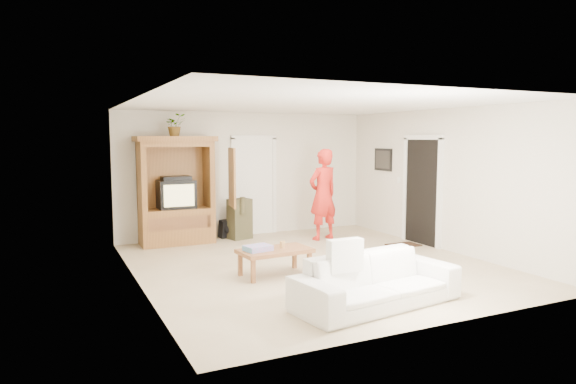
% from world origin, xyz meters
% --- Properties ---
extents(floor, '(6.00, 6.00, 0.00)m').
position_xyz_m(floor, '(0.00, 0.00, 0.00)').
color(floor, tan).
rests_on(floor, ground).
extents(ceiling, '(6.00, 6.00, 0.00)m').
position_xyz_m(ceiling, '(0.00, 0.00, 2.60)').
color(ceiling, white).
rests_on(ceiling, floor).
extents(wall_back, '(5.50, 0.00, 5.50)m').
position_xyz_m(wall_back, '(0.00, 3.00, 1.30)').
color(wall_back, silver).
rests_on(wall_back, floor).
extents(wall_front, '(5.50, 0.00, 5.50)m').
position_xyz_m(wall_front, '(0.00, -3.00, 1.30)').
color(wall_front, silver).
rests_on(wall_front, floor).
extents(wall_left, '(0.00, 6.00, 6.00)m').
position_xyz_m(wall_left, '(-2.75, 0.00, 1.30)').
color(wall_left, silver).
rests_on(wall_left, floor).
extents(wall_right, '(0.00, 6.00, 6.00)m').
position_xyz_m(wall_right, '(2.75, 0.00, 1.30)').
color(wall_right, silver).
rests_on(wall_right, floor).
extents(armoire, '(1.82, 1.14, 2.10)m').
position_xyz_m(armoire, '(-1.58, 2.66, 0.91)').
color(armoire, '#915A2C').
rests_on(armoire, floor).
extents(door_back, '(0.85, 0.05, 2.04)m').
position_xyz_m(door_back, '(0.15, 2.97, 1.02)').
color(door_back, white).
rests_on(door_back, floor).
extents(doorway_right, '(0.05, 0.90, 2.04)m').
position_xyz_m(doorway_right, '(2.73, 0.60, 1.02)').
color(doorway_right, black).
rests_on(doorway_right, floor).
extents(framed_picture, '(0.03, 0.60, 0.48)m').
position_xyz_m(framed_picture, '(2.73, 1.90, 1.60)').
color(framed_picture, black).
rests_on(framed_picture, wall_right).
extents(doormat, '(0.60, 0.40, 0.02)m').
position_xyz_m(doormat, '(2.30, 0.60, 0.01)').
color(doormat, '#382316').
rests_on(doormat, floor).
extents(plant, '(0.43, 0.38, 0.42)m').
position_xyz_m(plant, '(-1.60, 2.63, 2.31)').
color(plant, '#4C7238').
rests_on(plant, armoire).
extents(man, '(0.75, 0.56, 1.85)m').
position_xyz_m(man, '(1.19, 1.81, 0.92)').
color(man, red).
rests_on(man, floor).
extents(sofa, '(2.25, 1.13, 0.63)m').
position_xyz_m(sofa, '(-0.25, -2.13, 0.31)').
color(sofa, silver).
rests_on(sofa, floor).
extents(coffee_table, '(1.12, 0.66, 0.40)m').
position_xyz_m(coffee_table, '(-0.81, -0.31, 0.35)').
color(coffee_table, brown).
rests_on(coffee_table, floor).
extents(towel, '(0.43, 0.35, 0.08)m').
position_xyz_m(towel, '(-1.09, -0.31, 0.44)').
color(towel, '#D8489C').
rests_on(towel, coffee_table).
extents(candle, '(0.08, 0.08, 0.10)m').
position_xyz_m(candle, '(-0.66, -0.26, 0.45)').
color(candle, tan).
rests_on(candle, coffee_table).
extents(backpack_black, '(0.33, 0.25, 0.37)m').
position_xyz_m(backpack_black, '(-0.54, 2.79, 0.18)').
color(backpack_black, black).
rests_on(backpack_black, floor).
extents(backpack_olive, '(0.50, 0.42, 0.82)m').
position_xyz_m(backpack_olive, '(-0.32, 2.59, 0.41)').
color(backpack_olive, '#47442B').
rests_on(backpack_olive, floor).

